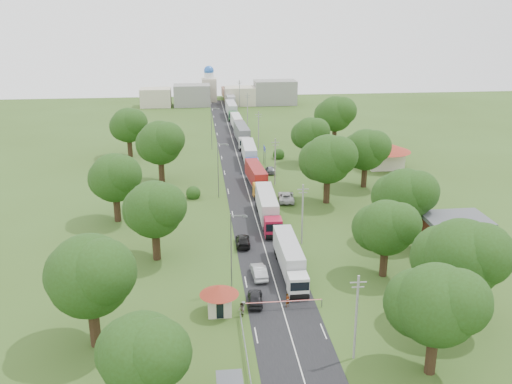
{
  "coord_description": "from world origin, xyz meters",
  "views": [
    {
      "loc": [
        -9.17,
        -81.58,
        33.3
      ],
      "look_at": [
        0.5,
        8.21,
        3.0
      ],
      "focal_mm": 40.0,
      "sensor_mm": 36.0,
      "label": 1
    }
  ],
  "objects": [
    {
      "name": "road",
      "position": [
        0.0,
        20.0,
        0.0
      ],
      "size": [
        8.0,
        200.0,
        0.04
      ],
      "primitive_type": "cube",
      "color": "black",
      "rests_on": "ground"
    },
    {
      "name": "car_verge_near",
      "position": [
        6.16,
        11.51,
        0.81
      ],
      "size": [
        3.32,
        6.07,
        1.61
      ],
      "primitive_type": "imported",
      "rotation": [
        0.0,
        0.0,
        3.03
      ],
      "color": "silver",
      "rests_on": "ground"
    },
    {
      "name": "pole_2",
      "position": [
        5.5,
        21.0,
        4.68
      ],
      "size": [
        1.6,
        0.24,
        9.0
      ],
      "color": "gray",
      "rests_on": "ground"
    },
    {
      "name": "tree_13",
      "position": [
        -24.01,
        45.16,
        7.22
      ],
      "size": [
        8.8,
        8.8,
        11.07
      ],
      "color": "#382616",
      "rests_on": "ground"
    },
    {
      "name": "car_lane_rear",
      "position": [
        -3.0,
        -6.64,
        0.72
      ],
      "size": [
        2.19,
        5.01,
        1.43
      ],
      "primitive_type": "imported",
      "rotation": [
        0.0,
        0.0,
        3.1
      ],
      "color": "black",
      "rests_on": "ground"
    },
    {
      "name": "boom_barrier",
      "position": [
        -1.36,
        -25.0,
        0.89
      ],
      "size": [
        9.22,
        0.35,
        1.18
      ],
      "color": "slate",
      "rests_on": "ground"
    },
    {
      "name": "tree_6",
      "position": [
        14.99,
        35.14,
        6.6
      ],
      "size": [
        8.0,
        8.0,
        10.1
      ],
      "color": "#382616",
      "rests_on": "ground"
    },
    {
      "name": "info_sign",
      "position": [
        5.2,
        35.0,
        3.0
      ],
      "size": [
        0.12,
        3.1,
        4.1
      ],
      "color": "slate",
      "rests_on": "ground"
    },
    {
      "name": "guard_rail",
      "position": [
        -5.0,
        -35.0,
        0.0
      ],
      "size": [
        0.1,
        17.0,
        1.7
      ],
      "primitive_type": null,
      "color": "slate",
      "rests_on": "ground"
    },
    {
      "name": "guard_booth",
      "position": [
        -7.2,
        -25.0,
        2.16
      ],
      "size": [
        4.4,
        4.4,
        3.45
      ],
      "color": "beige",
      "rests_on": "ground"
    },
    {
      "name": "truck_0",
      "position": [
        2.23,
        -16.0,
        2.11
      ],
      "size": [
        2.45,
        14.32,
        3.97
      ],
      "color": "silver",
      "rests_on": "ground"
    },
    {
      "name": "car_lane_mid",
      "position": [
        -1.83,
        -16.81,
        0.79
      ],
      "size": [
        1.91,
        4.85,
        1.57
      ],
      "primitive_type": "imported",
      "rotation": [
        0.0,
        0.0,
        3.19
      ],
      "color": "#A9ADB2",
      "rests_on": "ground"
    },
    {
      "name": "pedestrian_booth",
      "position": [
        -4.8,
        -26.0,
        0.79
      ],
      "size": [
        0.77,
        0.89,
        1.58
      ],
      "primitive_type": "imported",
      "rotation": [
        0.0,
        0.0,
        -1.32
      ],
      "color": "gray",
      "rests_on": "ground"
    },
    {
      "name": "church",
      "position": [
        -4.0,
        118.0,
        5.39
      ],
      "size": [
        5.0,
        5.0,
        12.3
      ],
      "color": "beige",
      "rests_on": "ground"
    },
    {
      "name": "tree_3",
      "position": [
        19.99,
        -7.84,
        7.22
      ],
      "size": [
        8.8,
        8.8,
        11.07
      ],
      "color": "#382616",
      "rests_on": "ground"
    },
    {
      "name": "truck_4",
      "position": [
        2.1,
        54.79,
        2.3
      ],
      "size": [
        3.2,
        15.65,
        4.33
      ],
      "color": "#AFAFAF",
      "rests_on": "ground"
    },
    {
      "name": "tree_1",
      "position": [
        17.99,
        -29.83,
        7.85
      ],
      "size": [
        9.6,
        9.6,
        12.05
      ],
      "color": "#382616",
      "rests_on": "ground"
    },
    {
      "name": "car_verge_far",
      "position": [
        5.67,
        28.98,
        0.71
      ],
      "size": [
        1.69,
        4.19,
        1.43
      ],
      "primitive_type": "imported",
      "rotation": [
        0.0,
        0.0,
        3.14
      ],
      "color": "slate",
      "rests_on": "ground"
    },
    {
      "name": "truck_6",
      "position": [
        1.76,
        88.68,
        2.23
      ],
      "size": [
        2.88,
        15.21,
        4.21
      ],
      "color": "#256530",
      "rests_on": "ground"
    },
    {
      "name": "tree_9",
      "position": [
        -20.01,
        -29.83,
        7.85
      ],
      "size": [
        9.6,
        9.6,
        12.05
      ],
      "color": "#382616",
      "rests_on": "ground"
    },
    {
      "name": "pole_1",
      "position": [
        5.5,
        -7.0,
        4.68
      ],
      "size": [
        1.6,
        0.24,
        9.0
      ],
      "color": "gray",
      "rests_on": "ground"
    },
    {
      "name": "tree_2",
      "position": [
        13.99,
        -17.86,
        6.6
      ],
      "size": [
        8.0,
        8.0,
        10.1
      ],
      "color": "#382616",
      "rests_on": "ground"
    },
    {
      "name": "pedestrian_near",
      "position": [
        0.61,
        -24.5,
        0.82
      ],
      "size": [
        0.71,
        0.68,
        1.63
      ],
      "primitive_type": "imported",
      "rotation": [
        0.0,
        0.0,
        0.68
      ],
      "color": "gray",
      "rests_on": "ground"
    },
    {
      "name": "tree_4",
      "position": [
        12.99,
        10.17,
        7.85
      ],
      "size": [
        9.6,
        9.6,
        12.05
      ],
      "color": "#382616",
      "rests_on": "ground"
    },
    {
      "name": "house_brick",
      "position": [
        26.0,
        -12.0,
        2.65
      ],
      "size": [
        8.6,
        6.6,
        5.2
      ],
      "color": "maroon",
      "rests_on": "ground"
    },
    {
      "name": "tree_8",
      "position": [
        -14.01,
        -41.86,
        6.6
      ],
      "size": [
        8.0,
        8.0,
        10.1
      ],
      "color": "#382616",
      "rests_on": "ground"
    },
    {
      "name": "pole_3",
      "position": [
        5.5,
        49.0,
        4.68
      ],
      "size": [
        1.6,
        0.24,
        9.0
      ],
      "color": "gray",
      "rests_on": "ground"
    },
    {
      "name": "truck_2",
      "position": [
        1.83,
        19.62,
        2.1
      ],
      "size": [
        3.21,
        14.35,
        3.96
      ],
      "color": "orange",
      "rests_on": "ground"
    },
    {
      "name": "car_lane_front",
      "position": [
        -3.0,
        -23.39,
        0.73
      ],
      "size": [
        2.08,
        4.42,
        1.46
      ],
      "primitive_type": "imported",
      "rotation": [
        0.0,
        0.0,
        3.06
      ],
      "color": "black",
      "rests_on": "ground"
    },
    {
      "name": "tree_11",
      "position": [
        -22.01,
        5.16,
        7.22
      ],
      "size": [
        8.8,
        8.8,
        11.07
      ],
      "color": "#382616",
      "rests_on": "ground"
    },
    {
      "name": "pole_4",
      "position": [
        5.5,
        77.0,
        4.68
      ],
      "size": [
        1.6,
        0.24,
        9.0
      ],
      "color": "gray",
      "rests_on": "ground"
    },
    {
      "name": "tree_7",
      "position": [
        23.99,
        50.17,
        7.85
      ],
      "size": [
        9.6,
        9.6,
        12.05
      ],
      "color": "#382616",
      "rests_on": "ground"
    },
    {
      "name": "pole_5",
      "position": [
        5.5,
        105.0,
        4.68
      ],
      "size": [
        1.6,
        0.24,
        9.0
      ],
      "color": "gray",
      "rests_on": "ground"
    },
    {
      "name": "truck_7",
      "position": [
        2.38,
        105.55,
        2.21
      ],
      "size": [
        2.96,
        15.06,
        4.17
      ],
      "color": "silver",
      "rests_on": "ground"
    },
    {
      "name": "pole_0",
      "position": [
        5.5,
        -35.0,
        4.68
      ],
      "size": [
        1.6,
        0.24,
        9.0
      ],
      "color": "gray",
      "rests_on": "ground"
    },
    {
      "name": "tree_12",
      "position": [
        -16.01,
        25.17,
        7.85
      ],
      "size": [
        9.6,
        9.6,
        12.05
      ],
      "color": "#382616",
      "rests_on": "ground"
    },
    {
      "name": "ground",
      "position": [
        0.0,
        0.0,
        0.0
      ],
      "size": [
        260.0,
        260.0,
        0.0
      ],
      "primitive_type": "plane",
      "color": "#324A18",
      "rests_on": "ground"
    },
    {
      "name": "lamp_1",
      "position": [
        -5.35,
        15.0,
        5.55
      ],
      "size": [
        2.03,
        0.22,
        10.0
      ],
      "color": "slate",
      "rests_on": "ground"
    },
    {
      "name": "distant_town",
      "position": [
        0.68,
        110.0,
        3.49
      ],
      "size": [
        52.0,
        8.0,
        8.0
      ],
      "color": "gray",
      "rests_on": "ground"
    },
    {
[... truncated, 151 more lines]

